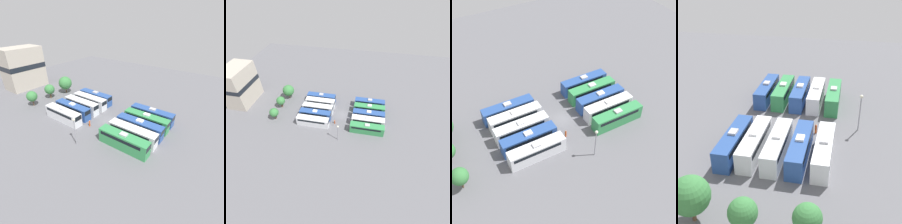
% 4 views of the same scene
% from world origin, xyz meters
% --- Properties ---
extents(ground_plane, '(120.87, 120.87, 0.00)m').
position_xyz_m(ground_plane, '(0.00, 0.00, 0.00)').
color(ground_plane, slate).
extents(bus_0, '(2.52, 11.50, 3.74)m').
position_xyz_m(bus_0, '(-6.86, -9.46, 1.86)').
color(bus_0, '#338C4C').
rests_on(bus_0, ground_plane).
extents(bus_1, '(2.52, 11.50, 3.74)m').
position_xyz_m(bus_1, '(-3.41, -9.57, 1.86)').
color(bus_1, silver).
rests_on(bus_1, ground_plane).
extents(bus_2, '(2.52, 11.50, 3.74)m').
position_xyz_m(bus_2, '(-0.13, -9.63, 1.86)').
color(bus_2, '#284C93').
rests_on(bus_2, ground_plane).
extents(bus_3, '(2.52, 11.50, 3.74)m').
position_xyz_m(bus_3, '(3.37, -9.65, 1.86)').
color(bus_3, '#338C4C').
rests_on(bus_3, ground_plane).
extents(bus_4, '(2.52, 11.50, 3.74)m').
position_xyz_m(bus_4, '(6.82, -9.61, 1.86)').
color(bus_4, '#284C93').
rests_on(bus_4, ground_plane).
extents(bus_5, '(2.52, 11.50, 3.74)m').
position_xyz_m(bus_5, '(-6.93, 9.58, 1.86)').
color(bus_5, silver).
rests_on(bus_5, ground_plane).
extents(bus_6, '(2.52, 11.50, 3.74)m').
position_xyz_m(bus_6, '(-3.43, 9.67, 1.86)').
color(bus_6, '#284C93').
rests_on(bus_6, ground_plane).
extents(bus_7, '(2.52, 11.50, 3.74)m').
position_xyz_m(bus_7, '(0.01, 9.68, 1.86)').
color(bus_7, silver).
rests_on(bus_7, ground_plane).
extents(bus_8, '(2.52, 11.50, 3.74)m').
position_xyz_m(bus_8, '(3.55, 9.59, 1.86)').
color(bus_8, silver).
rests_on(bus_8, ground_plane).
extents(bus_9, '(2.52, 11.50, 3.74)m').
position_xyz_m(bus_9, '(6.70, 9.97, 1.86)').
color(bus_9, '#284C93').
rests_on(bus_9, ground_plane).
extents(worker_person, '(0.36, 0.36, 1.75)m').
position_xyz_m(worker_person, '(-4.86, 2.04, 0.81)').
color(worker_person, '#CC4C19').
rests_on(worker_person, ground_plane).
extents(light_pole, '(0.60, 0.60, 6.66)m').
position_xyz_m(light_pole, '(-11.90, -0.43, 4.62)').
color(light_pole, gray).
rests_on(light_pole, ground_plane).
extents(tree_0, '(3.24, 3.24, 4.84)m').
position_xyz_m(tree_0, '(-6.66, 24.12, 3.21)').
color(tree_0, brown).
rests_on(tree_0, ground_plane).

